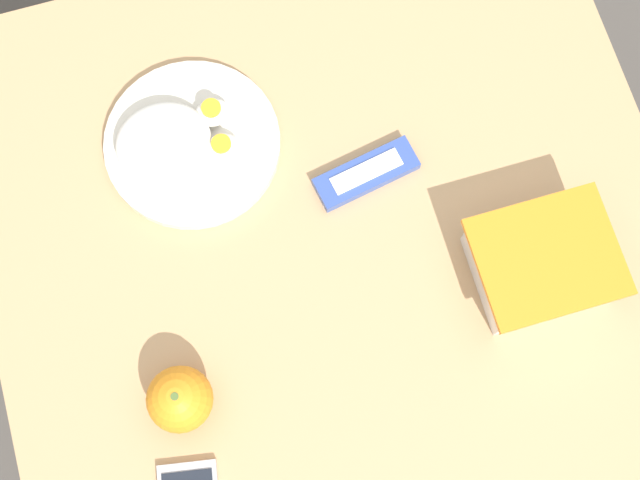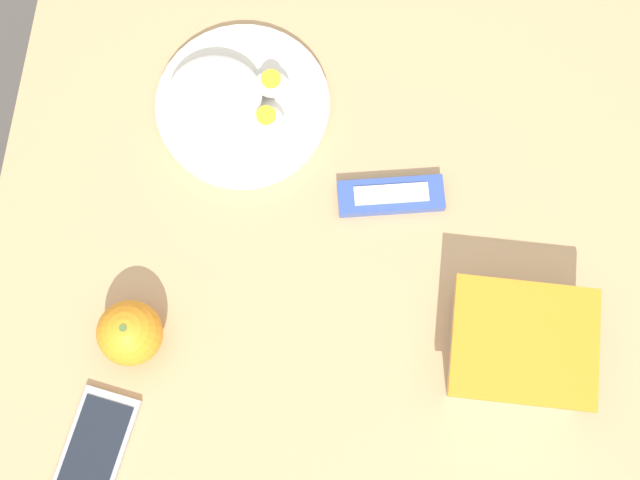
# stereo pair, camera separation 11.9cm
# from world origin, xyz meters

# --- Properties ---
(ground_plane) EXTENTS (10.00, 10.00, 0.00)m
(ground_plane) POSITION_xyz_m (0.00, 0.00, 0.00)
(ground_plane) COLOR #4C4742
(table) EXTENTS (0.95, 0.89, 0.71)m
(table) POSITION_xyz_m (0.00, 0.00, 0.63)
(table) COLOR tan
(table) RESTS_ON ground_plane
(food_container) EXTENTS (0.18, 0.15, 0.08)m
(food_container) POSITION_xyz_m (-0.25, 0.14, 0.74)
(food_container) COLOR white
(food_container) RESTS_ON table
(orange_fruit) EXTENTS (0.09, 0.09, 0.09)m
(orange_fruit) POSITION_xyz_m (0.25, 0.18, 0.75)
(orange_fruit) COLOR orange
(orange_fruit) RESTS_ON table
(rice_plate) EXTENTS (0.25, 0.25, 0.06)m
(rice_plate) POSITION_xyz_m (0.16, -0.16, 0.73)
(rice_plate) COLOR silver
(rice_plate) RESTS_ON table
(candy_bar) EXTENTS (0.15, 0.07, 0.02)m
(candy_bar) POSITION_xyz_m (-0.07, -0.05, 0.72)
(candy_bar) COLOR #334C9E
(candy_bar) RESTS_ON table
(cell_phone) EXTENTS (0.10, 0.15, 0.01)m
(cell_phone) POSITION_xyz_m (0.28, 0.33, 0.71)
(cell_phone) COLOR #ADADB2
(cell_phone) RESTS_ON table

